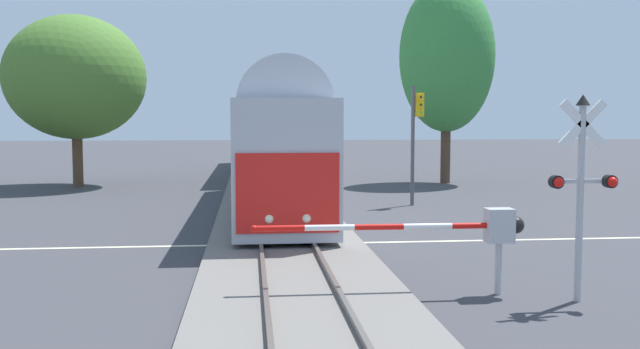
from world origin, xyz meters
name	(u,v)px	position (x,y,z in m)	size (l,w,h in m)	color
ground_plane	(285,244)	(0.00, 0.00, 0.00)	(220.00, 220.00, 0.00)	#3D3D42
road_centre_stripe	(285,244)	(0.00, 0.00, 0.00)	(44.00, 0.20, 0.01)	beige
railway_track	(285,241)	(0.00, 0.00, 0.10)	(4.40, 80.00, 0.32)	slate
commuter_train	(268,136)	(0.00, 17.83, 2.79)	(3.04, 42.33, 5.16)	#B2B7C1
crossing_gate_near	(471,229)	(3.52, -6.32, 1.39)	(5.66, 0.40, 1.80)	#B7B7BC
crossing_signal_mast	(582,176)	(5.51, -7.07, 2.52)	(1.36, 0.44, 4.13)	#B2B2B7
traffic_signal_far_side	(416,125)	(6.05, 8.78, 3.41)	(0.53, 0.38, 5.09)	#4C4C51
oak_far_right	(447,56)	(10.31, 19.01, 7.30)	(5.43, 5.43, 11.68)	#4C3828
oak_behind_train	(76,78)	(-10.38, 19.00, 5.95)	(7.55, 7.55, 9.33)	brown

